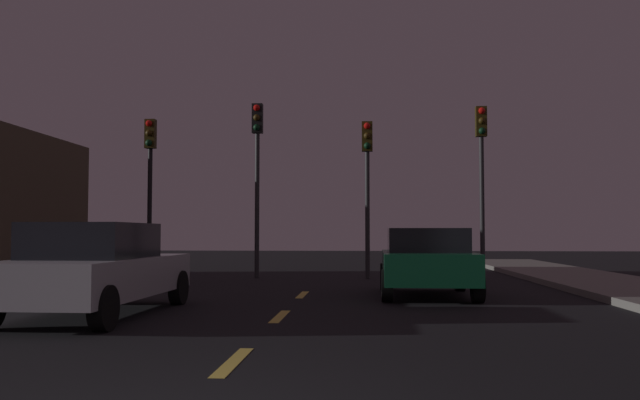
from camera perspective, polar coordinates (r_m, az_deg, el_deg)
name	(u,v)px	position (r m, az deg, el deg)	size (l,w,h in m)	color
ground_plane	(285,312)	(11.50, -3.07, -9.62)	(80.00, 80.00, 0.00)	black
lane_stripe_second	(233,361)	(7.20, -7.48, -13.62)	(0.16, 1.60, 0.01)	#EACC4C
lane_stripe_third	(280,316)	(10.91, -3.46, -9.96)	(0.16, 1.60, 0.01)	#EACC4C
lane_stripe_fourth	(302,295)	(14.67, -1.52, -8.15)	(0.16, 1.60, 0.01)	#EACC4C
traffic_signal_far_left	(150,166)	(21.05, -14.43, 2.84)	(0.32, 0.38, 4.87)	black
traffic_signal_center_left	(257,156)	(20.28, -5.43, 3.77)	(0.32, 0.38, 5.31)	#2D2D30
traffic_signal_center_right	(367,168)	(19.97, 4.09, 2.78)	(0.32, 0.38, 4.72)	#2D2D30
traffic_signal_far_right	(482,158)	(20.29, 13.75, 3.52)	(0.32, 0.38, 5.13)	#2D2D30
car_stopped_ahead	(427,261)	(14.50, 9.17, -5.23)	(2.01, 3.83, 1.46)	#0F4C2D
car_adjacent_lane	(97,269)	(11.52, -18.69, -5.62)	(1.95, 4.62, 1.52)	silver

